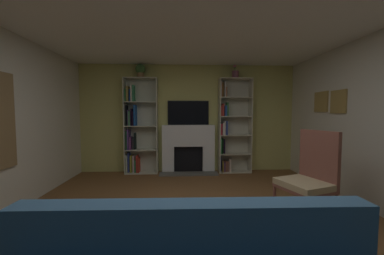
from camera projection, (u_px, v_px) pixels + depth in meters
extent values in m
plane|color=brown|center=(197.00, 238.00, 2.55)|extent=(7.12, 7.12, 0.00)
cube|color=tan|center=(188.00, 118.00, 5.45)|extent=(5.12, 0.06, 2.50)
cube|color=#A18343|center=(338.00, 102.00, 3.88)|extent=(0.03, 0.38, 0.39)
cube|color=#457845|center=(338.00, 102.00, 3.88)|extent=(0.01, 0.32, 0.33)
cube|color=#A18343|center=(321.00, 102.00, 4.36)|extent=(0.03, 0.40, 0.38)
cube|color=#A29C4E|center=(321.00, 102.00, 4.36)|extent=(0.01, 0.34, 0.32)
cube|color=white|center=(198.00, 2.00, 2.38)|extent=(5.12, 6.06, 0.06)
cube|color=white|center=(168.00, 159.00, 5.37)|extent=(0.27, 0.19, 0.61)
cube|color=white|center=(208.00, 159.00, 5.41)|extent=(0.27, 0.19, 0.61)
cube|color=white|center=(188.00, 136.00, 5.35)|extent=(1.21, 0.19, 0.50)
cube|color=black|center=(188.00, 159.00, 5.45)|extent=(0.67, 0.08, 0.61)
cube|color=#585852|center=(189.00, 174.00, 5.16)|extent=(1.31, 0.30, 0.03)
cube|color=black|center=(188.00, 113.00, 5.38)|extent=(0.95, 0.06, 0.56)
cube|color=beige|center=(125.00, 126.00, 5.22)|extent=(0.02, 0.29, 2.17)
cube|color=beige|center=(157.00, 126.00, 5.25)|extent=(0.02, 0.29, 2.17)
cube|color=beige|center=(142.00, 126.00, 5.37)|extent=(0.74, 0.02, 2.17)
cube|color=beige|center=(142.00, 172.00, 5.30)|extent=(0.71, 0.29, 0.02)
cube|color=beige|center=(127.00, 163.00, 5.30)|extent=(0.02, 0.21, 0.41)
cube|color=#2E3C90|center=(129.00, 162.00, 5.32)|extent=(0.04, 0.17, 0.45)
cube|color=olive|center=(131.00, 164.00, 5.31)|extent=(0.04, 0.20, 0.39)
cube|color=beige|center=(134.00, 164.00, 5.32)|extent=(0.03, 0.18, 0.39)
cube|color=#257645|center=(136.00, 166.00, 5.32)|extent=(0.03, 0.20, 0.28)
cube|color=#B02E27|center=(137.00, 164.00, 5.31)|extent=(0.03, 0.21, 0.39)
cube|color=#A9301F|center=(139.00, 165.00, 5.30)|extent=(0.03, 0.23, 0.33)
cube|color=beige|center=(142.00, 150.00, 5.27)|extent=(0.71, 0.29, 0.02)
cube|color=#2B6E38|center=(127.00, 140.00, 5.27)|extent=(0.03, 0.19, 0.42)
cube|color=#4F3476|center=(129.00, 139.00, 5.24)|extent=(0.03, 0.25, 0.46)
cube|color=#642F66|center=(131.00, 143.00, 5.26)|extent=(0.04, 0.23, 0.29)
cube|color=black|center=(134.00, 143.00, 5.28)|extent=(0.04, 0.20, 0.28)
cube|color=black|center=(135.00, 141.00, 5.28)|extent=(0.02, 0.20, 0.37)
cube|color=beige|center=(141.00, 126.00, 5.23)|extent=(0.71, 0.29, 0.02)
cube|color=black|center=(127.00, 115.00, 5.25)|extent=(0.03, 0.16, 0.46)
cube|color=#622E7E|center=(129.00, 118.00, 5.25)|extent=(0.02, 0.17, 0.35)
cube|color=#3A6C4B|center=(130.00, 118.00, 5.22)|extent=(0.04, 0.24, 0.33)
cube|color=black|center=(132.00, 117.00, 5.23)|extent=(0.02, 0.21, 0.39)
cube|color=black|center=(133.00, 118.00, 5.22)|extent=(0.02, 0.24, 0.34)
cube|color=navy|center=(135.00, 115.00, 5.22)|extent=(0.04, 0.24, 0.47)
cube|color=beige|center=(141.00, 102.00, 5.20)|extent=(0.71, 0.29, 0.02)
cube|color=#2F723C|center=(126.00, 95.00, 5.19)|extent=(0.02, 0.23, 0.28)
cube|color=olive|center=(128.00, 94.00, 5.19)|extent=(0.04, 0.23, 0.34)
cube|color=navy|center=(130.00, 95.00, 5.20)|extent=(0.02, 0.21, 0.28)
cube|color=beige|center=(132.00, 93.00, 5.18)|extent=(0.03, 0.25, 0.37)
cube|color=#2E784C|center=(134.00, 94.00, 5.20)|extent=(0.03, 0.21, 0.37)
cube|color=beige|center=(141.00, 78.00, 5.16)|extent=(0.71, 0.29, 0.02)
cube|color=beige|center=(219.00, 126.00, 5.31)|extent=(0.02, 0.32, 2.17)
cube|color=beige|center=(250.00, 126.00, 5.35)|extent=(0.02, 0.32, 2.17)
cube|color=beige|center=(233.00, 125.00, 5.48)|extent=(0.74, 0.02, 2.17)
cube|color=beige|center=(234.00, 171.00, 5.40)|extent=(0.71, 0.32, 0.02)
cube|color=navy|center=(220.00, 163.00, 5.42)|extent=(0.03, 0.18, 0.35)
cube|color=olive|center=(222.00, 166.00, 5.38)|extent=(0.03, 0.27, 0.25)
cube|color=#64406C|center=(224.00, 166.00, 5.40)|extent=(0.02, 0.25, 0.22)
cube|color=brown|center=(226.00, 166.00, 5.41)|extent=(0.03, 0.23, 0.24)
cube|color=brown|center=(227.00, 166.00, 5.42)|extent=(0.04, 0.21, 0.23)
cube|color=beige|center=(230.00, 165.00, 5.42)|extent=(0.04, 0.20, 0.28)
cube|color=beige|center=(234.00, 154.00, 5.37)|extent=(0.71, 0.32, 0.02)
cube|color=#377C40|center=(220.00, 145.00, 5.35)|extent=(0.02, 0.26, 0.36)
cube|color=black|center=(222.00, 146.00, 5.36)|extent=(0.02, 0.25, 0.35)
cube|color=black|center=(224.00, 146.00, 5.39)|extent=(0.03, 0.20, 0.33)
cube|color=beige|center=(235.00, 135.00, 5.35)|extent=(0.71, 0.32, 0.02)
cube|color=#AC2232|center=(221.00, 129.00, 5.33)|extent=(0.03, 0.26, 0.26)
cube|color=beige|center=(223.00, 129.00, 5.33)|extent=(0.04, 0.27, 0.28)
cube|color=beige|center=(224.00, 128.00, 5.35)|extent=(0.03, 0.23, 0.32)
cube|color=#2E3F8A|center=(226.00, 128.00, 5.35)|extent=(0.04, 0.23, 0.32)
cube|color=beige|center=(235.00, 116.00, 5.32)|extent=(0.71, 0.32, 0.02)
cube|color=#AD302A|center=(221.00, 111.00, 5.32)|extent=(0.04, 0.23, 0.23)
cube|color=red|center=(223.00, 110.00, 5.32)|extent=(0.03, 0.23, 0.28)
cube|color=navy|center=(225.00, 111.00, 5.30)|extent=(0.04, 0.27, 0.24)
cube|color=#366A3A|center=(227.00, 109.00, 5.32)|extent=(0.04, 0.23, 0.31)
cube|color=beige|center=(235.00, 98.00, 5.29)|extent=(0.71, 0.32, 0.02)
cube|color=beige|center=(221.00, 90.00, 5.29)|extent=(0.02, 0.21, 0.35)
cube|color=#9B6129|center=(222.00, 90.00, 5.31)|extent=(0.03, 0.18, 0.34)
cube|color=beige|center=(224.00, 89.00, 5.28)|extent=(0.02, 0.24, 0.36)
cube|color=#945636|center=(226.00, 92.00, 5.28)|extent=(0.02, 0.26, 0.22)
cube|color=beige|center=(235.00, 79.00, 5.26)|extent=(0.71, 0.32, 0.02)
cylinder|color=#9C7549|center=(140.00, 75.00, 5.16)|extent=(0.14, 0.14, 0.11)
sphere|color=#3A6430|center=(140.00, 69.00, 5.15)|extent=(0.22, 0.22, 0.22)
cylinder|color=#7F4051|center=(235.00, 75.00, 5.26)|extent=(0.15, 0.15, 0.17)
cylinder|color=#4C7F3F|center=(235.00, 69.00, 5.27)|extent=(0.01, 0.01, 0.11)
sphere|color=#D66B88|center=(235.00, 66.00, 5.26)|extent=(0.06, 0.06, 0.06)
cylinder|color=#4C7F3F|center=(234.00, 69.00, 5.26)|extent=(0.01, 0.01, 0.11)
sphere|color=#D66B88|center=(234.00, 66.00, 5.26)|extent=(0.06, 0.06, 0.06)
cylinder|color=#4C7F3F|center=(235.00, 68.00, 5.25)|extent=(0.01, 0.01, 0.11)
sphere|color=#D66B88|center=(235.00, 66.00, 5.24)|extent=(0.04, 0.04, 0.04)
cube|color=#3D678E|center=(193.00, 242.00, 1.27)|extent=(1.96, 0.20, 0.45)
cylinder|color=brown|center=(336.00, 206.00, 2.91)|extent=(0.04, 0.04, 0.41)
cylinder|color=brown|center=(302.00, 193.00, 3.41)|extent=(0.04, 0.04, 0.41)
cylinder|color=brown|center=(307.00, 213.00, 2.72)|extent=(0.04, 0.04, 0.41)
cylinder|color=brown|center=(274.00, 197.00, 3.22)|extent=(0.04, 0.04, 0.41)
cube|color=tan|center=(304.00, 184.00, 3.05)|extent=(0.71, 0.73, 0.08)
cube|color=brown|center=(304.00, 188.00, 3.05)|extent=(0.71, 0.73, 0.04)
cube|color=brown|center=(319.00, 158.00, 3.12)|extent=(0.25, 0.57, 0.74)
cube|color=olive|center=(188.00, 224.00, 1.98)|extent=(0.74, 0.42, 0.04)
cylinder|color=olive|center=(150.00, 239.00, 2.17)|extent=(0.05, 0.05, 0.41)
cylinder|color=olive|center=(223.00, 237.00, 2.20)|extent=(0.05, 0.05, 0.41)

